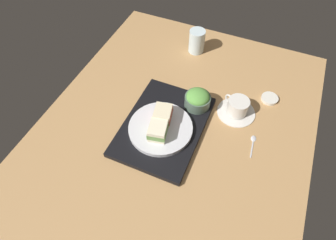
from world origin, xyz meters
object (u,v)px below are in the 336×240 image
Objects in this scene: sandwich_near at (163,115)px; salad_bowl at (198,99)px; sandwich_plate at (161,128)px; sandwich_far at (158,131)px; drinking_glass at (197,41)px; coffee_cup at (237,108)px; small_sauce_dish at (270,99)px; teaspoon at (253,141)px.

salad_bowl reaches higher than sandwich_near.
sandwich_plate is at bearing 9.52° from sandwich_near.
sandwich_far is 21.42cm from salad_bowl.
drinking_glass is at bearing -159.85° from salad_bowl.
coffee_cup is at bearing 43.08° from drinking_glass.
sandwich_near is at bearing -50.32° from small_sauce_dish.
sandwich_far is 49.62cm from small_sauce_dish.
sandwich_near reaches higher than sandwich_plate.
coffee_cup is 39.91cm from drinking_glass.
small_sauce_dish is at bearing 176.32° from teaspoon.
salad_bowl is 0.67× the size of coffee_cup.
teaspoon is (10.75, 9.42, -2.63)cm from coffee_cup.
sandwich_plate reaches higher than small_sauce_dish.
teaspoon is at bearing 41.23° from coffee_cup.
drinking_glass is (-53.12, -4.41, -0.95)cm from sandwich_far.
teaspoon is at bearing 100.54° from sandwich_near.
sandwich_near is at bearing -79.46° from teaspoon.
teaspoon is at bearing -3.68° from small_sauce_dish.
sandwich_near reaches higher than teaspoon.
sandwich_plate is 34.33cm from teaspoon.
sandwich_near is at bearing 4.00° from drinking_glass.
salad_bowl is (-16.41, 8.36, 2.63)cm from sandwich_plate.
drinking_glass is at bearing -136.92° from coffee_cup.
sandwich_near is 7.16cm from sandwich_far.
sandwich_near is 29.58cm from coffee_cup.
sandwich_near is 0.86× the size of salad_bowl.
coffee_cup is at bearing 131.22° from sandwich_plate.
salad_bowl is 1.48× the size of small_sauce_dish.
teaspoon is (-13.27, 32.22, -6.02)cm from sandwich_far.
sandwich_far is at bearing -43.11° from small_sauce_dish.
salad_bowl reaches higher than coffee_cup.
small_sauce_dish reaches higher than teaspoon.
sandwich_near is 34.53cm from teaspoon.
drinking_glass is at bearing -175.60° from sandwich_plate.
small_sauce_dish is at bearing 65.78° from drinking_glass.
drinking_glass is 1.10× the size of teaspoon.
sandwich_near is 45.68cm from small_sauce_dish.
drinking_glass is (-46.06, -3.22, -1.07)cm from sandwich_near.
salad_bowl is at bearing -105.25° from teaspoon.
salad_bowl is 25.88cm from teaspoon.
salad_bowl reaches higher than sandwich_far.
sandwich_plate is at bearing -170.48° from sandwich_far.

